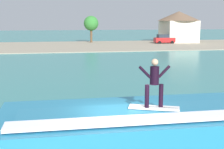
# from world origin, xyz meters

# --- Properties ---
(wave_crest) EXTENTS (10.10, 4.26, 1.57)m
(wave_crest) POSITION_xyz_m (0.75, 0.20, 0.74)
(wave_crest) COLOR teal
(wave_crest) RESTS_ON ground_plane
(surfboard) EXTENTS (1.86, 1.11, 0.06)m
(surfboard) POSITION_xyz_m (1.29, -0.18, 1.60)
(surfboard) COLOR white
(surfboard) RESTS_ON wave_crest
(surfer) EXTENTS (1.17, 0.32, 1.75)m
(surfer) POSITION_xyz_m (1.27, -0.21, 2.61)
(surfer) COLOR black
(surfer) RESTS_ON surfboard
(shoreline_bank) EXTENTS (120.00, 21.93, 0.11)m
(shoreline_bank) POSITION_xyz_m (0.00, 45.16, 0.05)
(shoreline_bank) COLOR gray
(shoreline_bank) RESTS_ON ground_plane
(car_far_shore) EXTENTS (3.92, 2.04, 1.86)m
(car_far_shore) POSITION_xyz_m (18.63, 47.69, 0.94)
(car_far_shore) COLOR red
(car_far_shore) RESTS_ON ground_plane
(house_gabled_white) EXTENTS (8.70, 8.70, 6.37)m
(house_gabled_white) POSITION_xyz_m (22.71, 50.66, 3.58)
(house_gabled_white) COLOR beige
(house_gabled_white) RESTS_ON ground_plane
(tree_tall_bare) EXTENTS (2.96, 2.96, 5.44)m
(tree_tall_bare) POSITION_xyz_m (4.85, 52.53, 3.90)
(tree_tall_bare) COLOR brown
(tree_tall_bare) RESTS_ON ground_plane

